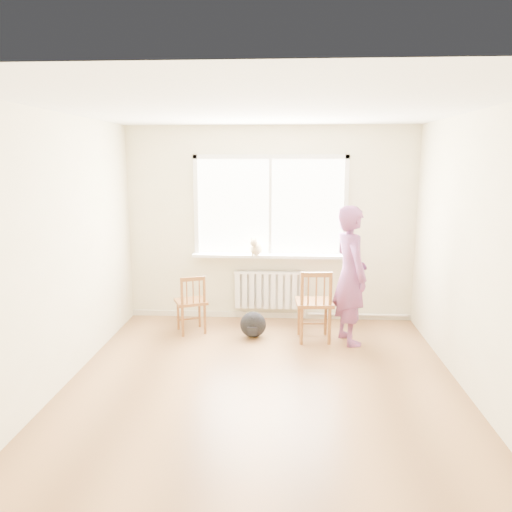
# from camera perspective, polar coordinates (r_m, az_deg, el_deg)

# --- Properties ---
(floor) EXTENTS (4.50, 4.50, 0.00)m
(floor) POSITION_cam_1_polar(r_m,az_deg,el_deg) (5.17, 0.74, -14.75)
(floor) COLOR #9C6B40
(floor) RESTS_ON ground
(ceiling) EXTENTS (4.50, 4.50, 0.00)m
(ceiling) POSITION_cam_1_polar(r_m,az_deg,el_deg) (4.68, 0.82, 16.54)
(ceiling) COLOR white
(ceiling) RESTS_ON back_wall
(back_wall) EXTENTS (4.00, 0.01, 2.70)m
(back_wall) POSITION_cam_1_polar(r_m,az_deg,el_deg) (6.97, 1.64, 3.61)
(back_wall) COLOR beige
(back_wall) RESTS_ON ground
(window) EXTENTS (2.12, 0.05, 1.42)m
(window) POSITION_cam_1_polar(r_m,az_deg,el_deg) (6.91, 1.65, 6.15)
(window) COLOR white
(window) RESTS_ON back_wall
(windowsill) EXTENTS (2.15, 0.22, 0.04)m
(windowsill) POSITION_cam_1_polar(r_m,az_deg,el_deg) (6.92, 1.60, 0.05)
(windowsill) COLOR white
(windowsill) RESTS_ON back_wall
(radiator) EXTENTS (1.00, 0.12, 0.55)m
(radiator) POSITION_cam_1_polar(r_m,az_deg,el_deg) (7.05, 1.58, -3.84)
(radiator) COLOR white
(radiator) RESTS_ON back_wall
(heating_pipe) EXTENTS (1.40, 0.04, 0.04)m
(heating_pipe) POSITION_cam_1_polar(r_m,az_deg,el_deg) (7.25, 11.56, -6.60)
(heating_pipe) COLOR silver
(heating_pipe) RESTS_ON back_wall
(baseboard) EXTENTS (4.00, 0.03, 0.08)m
(baseboard) POSITION_cam_1_polar(r_m,az_deg,el_deg) (7.24, 1.58, -6.74)
(baseboard) COLOR beige
(baseboard) RESTS_ON ground
(chair_left) EXTENTS (0.50, 0.49, 0.78)m
(chair_left) POSITION_cam_1_polar(r_m,az_deg,el_deg) (6.58, -7.36, -5.45)
(chair_left) COLOR #99562C
(chair_left) RESTS_ON floor
(chair_right) EXTENTS (0.48, 0.46, 0.91)m
(chair_right) POSITION_cam_1_polar(r_m,az_deg,el_deg) (6.26, 6.73, -5.63)
(chair_right) COLOR #99562C
(chair_right) RESTS_ON floor
(person) EXTENTS (0.57, 0.71, 1.71)m
(person) POSITION_cam_1_polar(r_m,az_deg,el_deg) (6.20, 10.74, -2.17)
(person) COLOR #BF3F42
(person) RESTS_ON floor
(cat) EXTENTS (0.22, 0.39, 0.26)m
(cat) POSITION_cam_1_polar(r_m,az_deg,el_deg) (6.83, -0.01, 0.98)
(cat) COLOR beige
(cat) RESTS_ON windowsill
(backpack) EXTENTS (0.37, 0.30, 0.33)m
(backpack) POSITION_cam_1_polar(r_m,az_deg,el_deg) (6.44, -0.34, -7.84)
(backpack) COLOR black
(backpack) RESTS_ON floor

